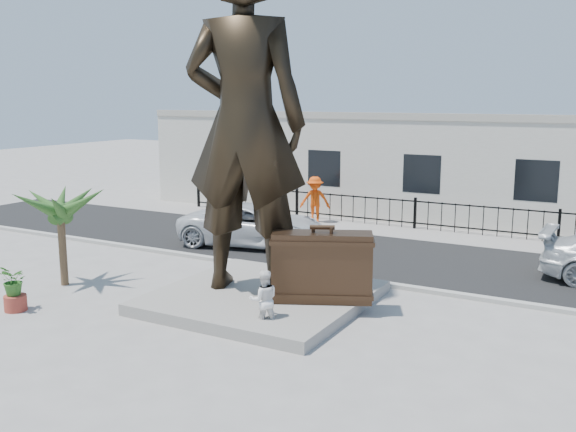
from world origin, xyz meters
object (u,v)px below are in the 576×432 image
object	(u,v)px
tourist	(264,300)
suitcase	(322,267)
car_white	(254,225)
statue	(245,123)

from	to	relation	value
tourist	suitcase	bearing A→B (deg)	-148.56
car_white	statue	bearing A→B (deg)	-161.88
suitcase	tourist	distance (m)	1.94
tourist	car_white	size ratio (longest dim) A/B	0.26
statue	suitcase	bearing A→B (deg)	163.79
suitcase	tourist	world-z (taller)	suitcase
statue	tourist	xyz separation A→B (m)	(1.61, -1.79, -3.97)
statue	car_white	bearing A→B (deg)	-75.79
tourist	car_white	distance (m)	8.64
statue	suitcase	distance (m)	4.17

